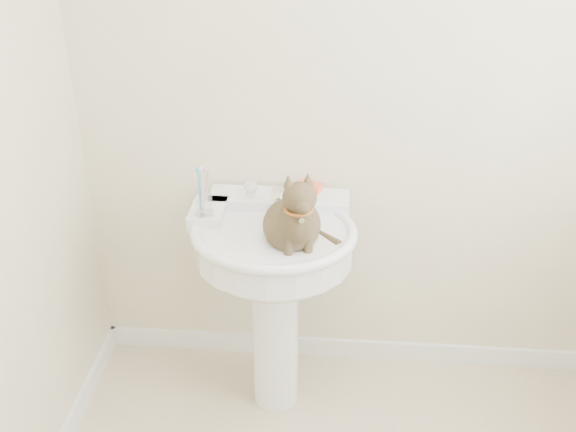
# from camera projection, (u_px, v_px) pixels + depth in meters

# --- Properties ---
(wall_back) EXTENTS (2.20, 0.00, 2.50)m
(wall_back) POSITION_uv_depth(u_px,v_px,m) (367.00, 88.00, 2.43)
(wall_back) COLOR beige
(wall_back) RESTS_ON ground
(baseboard_back) EXTENTS (2.20, 0.02, 0.09)m
(baseboard_back) POSITION_uv_depth(u_px,v_px,m) (352.00, 348.00, 3.01)
(baseboard_back) COLOR white
(baseboard_back) RESTS_ON floor
(pedestal_sink) EXTENTS (0.62, 0.61, 0.85)m
(pedestal_sink) POSITION_uv_depth(u_px,v_px,m) (274.00, 263.00, 2.49)
(pedestal_sink) COLOR white
(pedestal_sink) RESTS_ON floor
(faucet) EXTENTS (0.28, 0.12, 0.14)m
(faucet) POSITION_uv_depth(u_px,v_px,m) (278.00, 190.00, 2.51)
(faucet) COLOR silver
(faucet) RESTS_ON pedestal_sink
(soap_bar) EXTENTS (0.10, 0.08, 0.03)m
(soap_bar) POSITION_uv_depth(u_px,v_px,m) (309.00, 187.00, 2.59)
(soap_bar) COLOR #F25934
(soap_bar) RESTS_ON pedestal_sink
(toothbrush_cup) EXTENTS (0.07, 0.07, 0.19)m
(toothbrush_cup) POSITION_uv_depth(u_px,v_px,m) (204.00, 203.00, 2.41)
(toothbrush_cup) COLOR silver
(toothbrush_cup) RESTS_ON pedestal_sink
(cat) EXTENTS (0.22, 0.28, 0.41)m
(cat) POSITION_uv_depth(u_px,v_px,m) (293.00, 221.00, 2.30)
(cat) COLOR brown
(cat) RESTS_ON pedestal_sink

